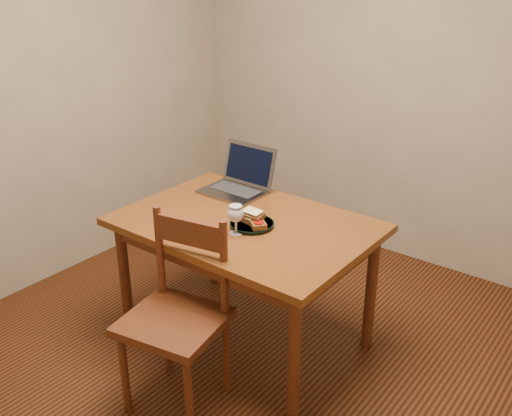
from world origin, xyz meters
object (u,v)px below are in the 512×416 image
Objects in this scene: table at (246,236)px; plate at (252,224)px; laptop at (240,179)px; milk_glass at (236,220)px; chair at (176,308)px.

plate reaches higher than table.
milk_glass is at bearing -52.68° from laptop.
plate is (0.03, 0.54, 0.24)m from chair.
chair is 1.00m from laptop.
milk_glass is (-0.01, -0.12, 0.07)m from plate.
chair is 0.52m from milk_glass.
laptop is (-0.30, 0.33, 0.15)m from table.
laptop is at bearing 135.74° from plate.
plate is 0.64× the size of laptop.
laptop reaches higher than milk_glass.
plate is (0.06, -0.03, 0.10)m from table.
milk_glass reaches higher than plate.
laptop is at bearing 99.93° from chair.
milk_glass is (0.02, 0.42, 0.30)m from chair.
chair reaches higher than plate.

